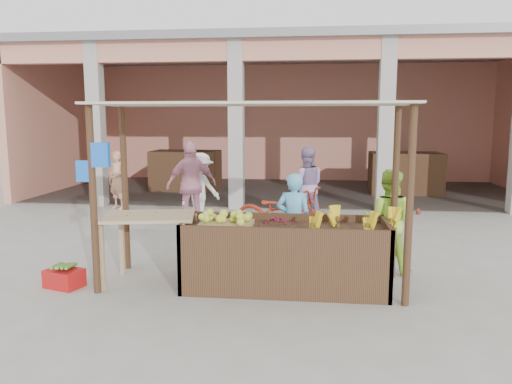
# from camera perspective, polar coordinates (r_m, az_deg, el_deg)

# --- Properties ---
(ground) EXTENTS (60.00, 60.00, 0.00)m
(ground) POSITION_cam_1_polar(r_m,az_deg,el_deg) (6.68, -1.06, -10.72)
(ground) COLOR gray
(ground) RESTS_ON ground
(market_building) EXTENTS (14.40, 6.40, 4.20)m
(market_building) POSITION_cam_1_polar(r_m,az_deg,el_deg) (15.20, 3.64, 10.39)
(market_building) COLOR tan
(market_building) RESTS_ON ground
(fruit_stall) EXTENTS (2.60, 0.95, 0.80)m
(fruit_stall) POSITION_cam_1_polar(r_m,az_deg,el_deg) (6.51, 3.33, -7.55)
(fruit_stall) COLOR #4A321D
(fruit_stall) RESTS_ON ground
(stall_awning) EXTENTS (4.09, 1.35, 2.39)m
(stall_awning) POSITION_cam_1_polar(r_m,az_deg,el_deg) (6.37, -1.17, 6.51)
(stall_awning) COLOR #4A321D
(stall_awning) RESTS_ON ground
(banana_heap) EXTENTS (1.14, 0.62, 0.21)m
(banana_heap) POSITION_cam_1_polar(r_m,az_deg,el_deg) (6.40, 10.62, -3.32)
(banana_heap) COLOR yellow
(banana_heap) RESTS_ON fruit_stall
(melon_tray) EXTENTS (0.68, 0.59, 0.19)m
(melon_tray) POSITION_cam_1_polar(r_m,az_deg,el_deg) (6.42, -3.48, -3.30)
(melon_tray) COLOR #A28453
(melon_tray) RESTS_ON fruit_stall
(berry_heap) EXTENTS (0.49, 0.40, 0.16)m
(berry_heap) POSITION_cam_1_polar(r_m,az_deg,el_deg) (6.46, 2.45, -3.30)
(berry_heap) COLOR maroon
(berry_heap) RESTS_ON fruit_stall
(side_table) EXTENTS (1.28, 0.98, 0.93)m
(side_table) POSITION_cam_1_polar(r_m,az_deg,el_deg) (6.73, -12.05, -3.78)
(side_table) COLOR tan
(side_table) RESTS_ON ground
(papaya_pile) EXTENTS (0.73, 0.42, 0.21)m
(papaya_pile) POSITION_cam_1_polar(r_m,az_deg,el_deg) (6.68, -12.12, -1.69)
(papaya_pile) COLOR #40812A
(papaya_pile) RESTS_ON side_table
(red_crate) EXTENTS (0.53, 0.45, 0.24)m
(red_crate) POSITION_cam_1_polar(r_m,az_deg,el_deg) (7.08, -21.06, -9.18)
(red_crate) COLOR #B11312
(red_crate) RESTS_ON ground
(plantain_bundle) EXTENTS (0.34, 0.24, 0.07)m
(plantain_bundle) POSITION_cam_1_polar(r_m,az_deg,el_deg) (7.03, -21.13, -7.99)
(plantain_bundle) COLOR #508A32
(plantain_bundle) RESTS_ON red_crate
(produce_sacks) EXTENTS (0.79, 0.49, 0.60)m
(produce_sacks) POSITION_cam_1_polar(r_m,az_deg,el_deg) (11.87, 17.28, -1.07)
(produce_sacks) COLOR maroon
(produce_sacks) RESTS_ON ground
(vendor_blue) EXTENTS (0.62, 0.50, 1.51)m
(vendor_blue) POSITION_cam_1_polar(r_m,az_deg,el_deg) (7.26, 4.36, -2.98)
(vendor_blue) COLOR #61BEF0
(vendor_blue) RESTS_ON ground
(vendor_green) EXTENTS (0.84, 0.61, 1.56)m
(vendor_green) POSITION_cam_1_polar(r_m,az_deg,el_deg) (7.36, 14.84, -2.91)
(vendor_green) COLOR #A2D53A
(vendor_green) RESTS_ON ground
(motorcycle) EXTENTS (1.43, 2.17, 1.07)m
(motorcycle) POSITION_cam_1_polar(r_m,az_deg,el_deg) (8.66, 3.19, -2.57)
(motorcycle) COLOR #A92C1A
(motorcycle) RESTS_ON ground
(shopper_a) EXTENTS (1.03, 1.14, 1.61)m
(shopper_a) POSITION_cam_1_polar(r_m,az_deg,el_deg) (10.26, -6.40, 0.65)
(shopper_a) COLOR white
(shopper_a) RESTS_ON ground
(shopper_b) EXTENTS (1.24, 1.09, 1.87)m
(shopper_b) POSITION_cam_1_polar(r_m,az_deg,el_deg) (10.00, -7.38, 1.17)
(shopper_b) COLOR pink
(shopper_b) RESTS_ON ground
(shopper_e) EXTENTS (0.68, 0.62, 1.47)m
(shopper_e) POSITION_cam_1_polar(r_m,az_deg,el_deg) (12.45, -15.56, 1.46)
(shopper_e) COLOR tan
(shopper_e) RESTS_ON ground
(shopper_f) EXTENTS (0.89, 0.56, 1.75)m
(shopper_f) POSITION_cam_1_polar(r_m,az_deg,el_deg) (10.44, 5.73, 1.19)
(shopper_f) COLOR #997CA8
(shopper_f) RESTS_ON ground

